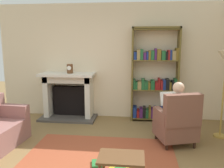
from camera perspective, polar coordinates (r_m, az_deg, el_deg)
The scene contains 9 objects.
back_wall at distance 5.60m, azimuth 0.56°, elevation 5.51°, with size 5.60×0.10×2.70m, color beige.
area_rug at distance 3.81m, azimuth -3.20°, elevation -18.11°, with size 2.40×1.80×0.01m, color #9D482B.
fireplace at distance 5.69m, azimuth -10.47°, elevation -2.43°, with size 1.31×0.64×1.10m.
mantel_clock at distance 5.47m, azimuth -10.26°, elevation 3.69°, with size 0.14×0.14×0.21m.
bookshelf at distance 5.41m, azimuth 10.50°, elevation 1.41°, with size 1.06×0.32×2.14m.
armchair_reading at distance 4.31m, azimuth 15.64°, elevation -8.98°, with size 0.80×0.78×0.97m.
seated_reader at distance 4.35m, azimuth 15.08°, elevation -6.05°, with size 0.47×0.59×1.14m.
side_table at distance 2.97m, azimuth 2.25°, elevation -18.48°, with size 0.56×0.39×0.46m.
scattered_books at distance 3.56m, azimuth 0.38°, elevation -19.88°, with size 0.61×0.47×0.04m.
Camera 1 is at (0.58, -3.00, 1.82)m, focal length 37.41 mm.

